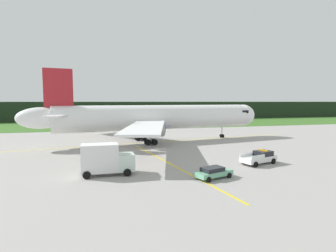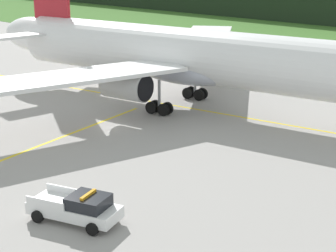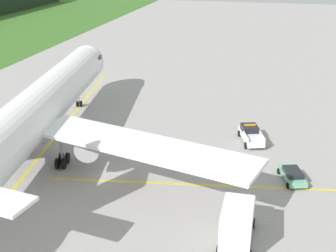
# 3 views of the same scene
# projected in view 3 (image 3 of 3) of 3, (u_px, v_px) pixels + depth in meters

# --- Properties ---
(ground) EXTENTS (320.00, 320.00, 0.00)m
(ground) POSITION_uv_depth(u_px,v_px,m) (105.00, 175.00, 47.89)
(ground) COLOR #9D9895
(taxiway_centerline_main) EXTENTS (67.86, 10.66, 0.01)m
(taxiway_centerline_main) POSITION_uv_depth(u_px,v_px,m) (43.00, 152.00, 53.05)
(taxiway_centerline_main) COLOR yellow
(taxiway_centerline_main) RESTS_ON ground
(taxiway_centerline_spur) EXTENTS (5.27, 32.57, 0.01)m
(taxiway_centerline_spur) POSITION_uv_depth(u_px,v_px,m) (209.00, 185.00, 45.83)
(taxiway_centerline_spur) COLOR yellow
(taxiway_centerline_spur) RESTS_ON ground
(airliner) EXTENTS (52.59, 48.67, 14.74)m
(airliner) POSITION_uv_depth(u_px,v_px,m) (36.00, 113.00, 50.51)
(airliner) COLOR white
(airliner) RESTS_ON ground
(ops_pickup_truck) EXTENTS (5.85, 3.61, 1.94)m
(ops_pickup_truck) POSITION_uv_depth(u_px,v_px,m) (251.00, 134.00, 55.78)
(ops_pickup_truck) COLOR white
(ops_pickup_truck) RESTS_ON ground
(catering_truck) EXTENTS (6.13, 2.68, 3.91)m
(catering_truck) POSITION_uv_depth(u_px,v_px,m) (237.00, 222.00, 36.34)
(catering_truck) COLOR silver
(catering_truck) RESTS_ON ground
(staff_car) EXTENTS (4.75, 3.01, 1.30)m
(staff_car) POSITION_uv_depth(u_px,v_px,m) (292.00, 175.00, 46.46)
(staff_car) COLOR #6DAF8D
(staff_car) RESTS_ON ground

